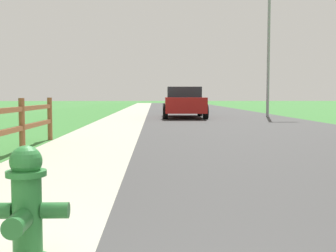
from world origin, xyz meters
TOP-DOWN VIEW (x-y plane):
  - ground_plane at (0.00, 25.00)m, footprint 120.00×120.00m
  - road_asphalt at (3.50, 27.00)m, footprint 7.00×66.00m
  - curb_concrete at (-3.00, 27.00)m, footprint 6.00×66.00m
  - grass_verge at (-4.50, 27.00)m, footprint 5.00×66.00m
  - fire_hydrant at (-0.40, 1.60)m, footprint 0.52×0.43m
  - parked_suv_red at (1.83, 19.73)m, footprint 2.10×4.86m
  - parked_car_blue at (2.35, 27.53)m, footprint 2.06×4.35m
  - street_lamp at (6.19, 20.37)m, footprint 1.17×0.20m

SIDE VIEW (x-z plane):
  - ground_plane at x=0.00m, z-range 0.00..0.00m
  - road_asphalt at x=3.50m, z-range 0.00..0.01m
  - curb_concrete at x=-3.00m, z-range 0.00..0.01m
  - grass_verge at x=-4.50m, z-range 0.00..0.01m
  - fire_hydrant at x=-0.40m, z-range 0.00..0.74m
  - parked_car_blue at x=2.35m, z-range 0.02..1.43m
  - parked_suv_red at x=1.83m, z-range 0.01..1.47m
  - street_lamp at x=6.19m, z-range 0.62..7.83m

